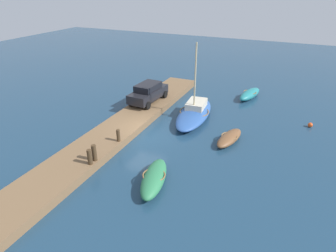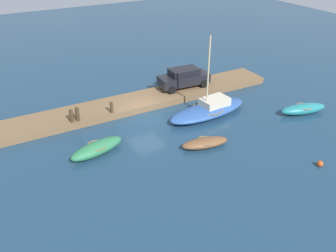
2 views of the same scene
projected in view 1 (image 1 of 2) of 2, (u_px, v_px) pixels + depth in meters
name	position (u px, v px, depth m)	size (l,w,h in m)	color
ground_plane	(145.00, 134.00, 21.01)	(84.00, 84.00, 0.00)	navy
dock_platform	(123.00, 126.00, 21.59)	(24.01, 2.92, 0.52)	brown
sailboat_blue	(194.00, 112.00, 23.34)	(6.82, 2.82, 6.07)	#2D569E
rowboat_green	(154.00, 178.00, 15.66)	(3.82, 2.03, 0.80)	#2D7A4C
dinghy_brown	(229.00, 138.00, 19.89)	(3.26, 1.65, 0.60)	brown
rowboat_teal	(250.00, 94.00, 27.37)	(3.85, 1.94, 0.79)	teal
mooring_post_west	(118.00, 135.00, 18.90)	(0.24, 0.24, 0.83)	#47331E
mooring_post_mid_west	(94.00, 153.00, 16.81)	(0.28, 0.28, 1.01)	#47331E
mooring_post_mid_east	(90.00, 157.00, 16.48)	(0.27, 0.27, 0.94)	#47331E
parked_car	(148.00, 92.00, 24.99)	(4.34, 2.11, 1.62)	black
marker_buoy	(310.00, 125.00, 21.98)	(0.36, 0.36, 0.36)	#E54C19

